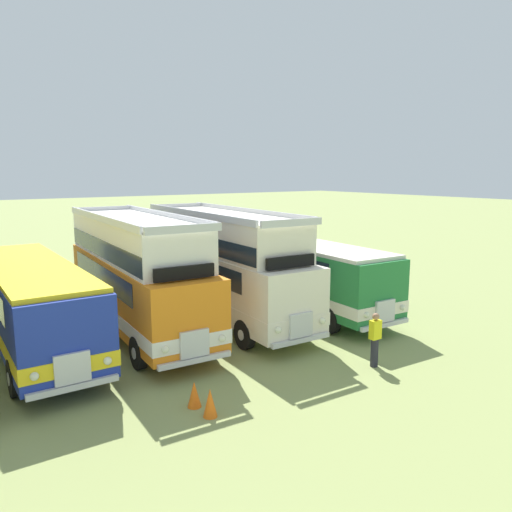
{
  "coord_description": "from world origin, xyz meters",
  "views": [
    {
      "loc": [
        -6.66,
        -17.32,
        6.04
      ],
      "look_at": [
        5.49,
        0.1,
        2.39
      ],
      "focal_mm": 34.65,
      "sensor_mm": 36.0,
      "label": 1
    }
  ],
  "objects_px": {
    "bus_second_in_row": "(32,299)",
    "bus_fourth_in_row": "(223,262)",
    "cone_mid_row": "(194,394)",
    "cone_near_end": "(210,403)",
    "marshal_person": "(375,339)",
    "bus_third_in_row": "(136,271)",
    "bus_fifth_in_row": "(290,267)"
  },
  "relations": [
    {
      "from": "cone_near_end",
      "to": "cone_mid_row",
      "type": "xyz_separation_m",
      "value": [
        -0.08,
        0.69,
        -0.02
      ]
    },
    {
      "from": "bus_fourth_in_row",
      "to": "cone_near_end",
      "type": "relative_size",
      "value": 14.3
    },
    {
      "from": "bus_fourth_in_row",
      "to": "bus_fifth_in_row",
      "type": "bearing_deg",
      "value": 0.96
    },
    {
      "from": "bus_second_in_row",
      "to": "cone_near_end",
      "type": "height_order",
      "value": "bus_second_in_row"
    },
    {
      "from": "bus_third_in_row",
      "to": "cone_mid_row",
      "type": "xyz_separation_m",
      "value": [
        -1.12,
        -6.65,
        -2.01
      ]
    },
    {
      "from": "marshal_person",
      "to": "cone_near_end",
      "type": "bearing_deg",
      "value": 178.72
    },
    {
      "from": "marshal_person",
      "to": "bus_fourth_in_row",
      "type": "bearing_deg",
      "value": 99.1
    },
    {
      "from": "bus_second_in_row",
      "to": "cone_mid_row",
      "type": "xyz_separation_m",
      "value": [
        2.5,
        -6.93,
        -1.4
      ]
    },
    {
      "from": "bus_fourth_in_row",
      "to": "marshal_person",
      "type": "height_order",
      "value": "bus_fourth_in_row"
    },
    {
      "from": "bus_fourth_in_row",
      "to": "cone_mid_row",
      "type": "relative_size",
      "value": 15.11
    },
    {
      "from": "bus_second_in_row",
      "to": "marshal_person",
      "type": "distance_m",
      "value": 11.45
    },
    {
      "from": "bus_second_in_row",
      "to": "cone_near_end",
      "type": "relative_size",
      "value": 14.27
    },
    {
      "from": "bus_second_in_row",
      "to": "cone_mid_row",
      "type": "relative_size",
      "value": 15.07
    },
    {
      "from": "cone_near_end",
      "to": "marshal_person",
      "type": "bearing_deg",
      "value": -1.28
    },
    {
      "from": "cone_near_end",
      "to": "bus_third_in_row",
      "type": "bearing_deg",
      "value": 81.89
    },
    {
      "from": "bus_third_in_row",
      "to": "bus_fifth_in_row",
      "type": "height_order",
      "value": "bus_third_in_row"
    },
    {
      "from": "bus_fourth_in_row",
      "to": "marshal_person",
      "type": "relative_size",
      "value": 6.1
    },
    {
      "from": "bus_fifth_in_row",
      "to": "cone_near_end",
      "type": "xyz_separation_m",
      "value": [
        -8.27,
        -7.14,
        -1.39
      ]
    },
    {
      "from": "bus_fifth_in_row",
      "to": "marshal_person",
      "type": "height_order",
      "value": "bus_fifth_in_row"
    },
    {
      "from": "bus_fifth_in_row",
      "to": "cone_near_end",
      "type": "bearing_deg",
      "value": -139.21
    },
    {
      "from": "bus_fourth_in_row",
      "to": "bus_fifth_in_row",
      "type": "distance_m",
      "value": 3.66
    },
    {
      "from": "cone_near_end",
      "to": "bus_second_in_row",
      "type": "bearing_deg",
      "value": 108.68
    },
    {
      "from": "bus_third_in_row",
      "to": "bus_fifth_in_row",
      "type": "bearing_deg",
      "value": -1.59
    },
    {
      "from": "cone_near_end",
      "to": "cone_mid_row",
      "type": "distance_m",
      "value": 0.69
    },
    {
      "from": "cone_near_end",
      "to": "marshal_person",
      "type": "height_order",
      "value": "marshal_person"
    },
    {
      "from": "bus_fifth_in_row",
      "to": "cone_mid_row",
      "type": "xyz_separation_m",
      "value": [
        -8.35,
        -6.45,
        -1.41
      ]
    },
    {
      "from": "cone_mid_row",
      "to": "marshal_person",
      "type": "xyz_separation_m",
      "value": [
        5.89,
        -0.82,
        0.54
      ]
    },
    {
      "from": "bus_fifth_in_row",
      "to": "bus_second_in_row",
      "type": "bearing_deg",
      "value": 177.48
    },
    {
      "from": "bus_fifth_in_row",
      "to": "marshal_person",
      "type": "distance_m",
      "value": 7.72
    },
    {
      "from": "bus_third_in_row",
      "to": "cone_mid_row",
      "type": "bearing_deg",
      "value": -99.6
    },
    {
      "from": "bus_second_in_row",
      "to": "bus_fourth_in_row",
      "type": "xyz_separation_m",
      "value": [
        7.23,
        -0.54,
        0.6
      ]
    },
    {
      "from": "cone_near_end",
      "to": "marshal_person",
      "type": "xyz_separation_m",
      "value": [
        5.81,
        -0.13,
        0.52
      ]
    }
  ]
}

